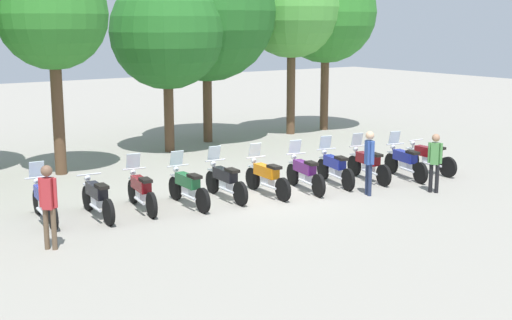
% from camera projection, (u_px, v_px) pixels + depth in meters
% --- Properties ---
extents(ground_plane, '(80.00, 80.00, 0.00)m').
position_uv_depth(ground_plane, '(266.00, 195.00, 19.17)').
color(ground_plane, gray).
extents(motorcycle_0, '(0.62, 2.19, 1.37)m').
position_uv_depth(motorcycle_0, '(44.00, 200.00, 16.53)').
color(motorcycle_0, black).
rests_on(motorcycle_0, ground_plane).
extents(motorcycle_1, '(0.62, 2.19, 0.99)m').
position_uv_depth(motorcycle_1, '(97.00, 197.00, 16.86)').
color(motorcycle_1, black).
rests_on(motorcycle_1, ground_plane).
extents(motorcycle_2, '(0.67, 2.18, 1.37)m').
position_uv_depth(motorcycle_2, '(141.00, 190.00, 17.52)').
color(motorcycle_2, black).
rests_on(motorcycle_2, ground_plane).
extents(motorcycle_3, '(0.62, 2.19, 1.37)m').
position_uv_depth(motorcycle_3, '(188.00, 186.00, 17.93)').
color(motorcycle_3, black).
rests_on(motorcycle_3, ground_plane).
extents(motorcycle_4, '(0.62, 2.19, 1.37)m').
position_uv_depth(motorcycle_4, '(225.00, 180.00, 18.62)').
color(motorcycle_4, black).
rests_on(motorcycle_4, ground_plane).
extents(motorcycle_5, '(0.62, 2.19, 1.37)m').
position_uv_depth(motorcycle_5, '(266.00, 177.00, 19.06)').
color(motorcycle_5, black).
rests_on(motorcycle_5, ground_plane).
extents(motorcycle_6, '(0.73, 2.17, 1.37)m').
position_uv_depth(motorcycle_6, '(305.00, 173.00, 19.56)').
color(motorcycle_6, black).
rests_on(motorcycle_6, ground_plane).
extents(motorcycle_7, '(0.78, 2.16, 1.37)m').
position_uv_depth(motorcycle_7, '(335.00, 167.00, 20.27)').
color(motorcycle_7, black).
rests_on(motorcycle_7, ground_plane).
extents(motorcycle_8, '(0.70, 2.18, 1.37)m').
position_uv_depth(motorcycle_8, '(368.00, 164.00, 20.79)').
color(motorcycle_8, black).
rests_on(motorcycle_8, ground_plane).
extents(motorcycle_9, '(0.77, 2.16, 1.37)m').
position_uv_depth(motorcycle_9, '(405.00, 161.00, 21.14)').
color(motorcycle_9, black).
rests_on(motorcycle_9, ground_plane).
extents(motorcycle_10, '(0.62, 2.19, 0.99)m').
position_uv_depth(motorcycle_10, '(428.00, 157.00, 21.87)').
color(motorcycle_10, black).
rests_on(motorcycle_10, ground_plane).
extents(person_0, '(0.35, 0.34, 1.81)m').
position_uv_depth(person_0, '(48.00, 200.00, 14.37)').
color(person_0, brown).
rests_on(person_0, ground_plane).
extents(person_1, '(0.30, 0.38, 1.67)m').
position_uv_depth(person_1, '(435.00, 159.00, 19.23)').
color(person_1, black).
rests_on(person_1, ground_plane).
extents(person_2, '(0.30, 0.40, 1.79)m').
position_uv_depth(person_2, '(369.00, 157.00, 18.92)').
color(person_2, '#232D4C').
rests_on(person_2, ground_plane).
extents(tree_2, '(3.36, 3.36, 6.62)m').
position_uv_depth(tree_2, '(52.00, 15.00, 20.81)').
color(tree_2, brown).
rests_on(tree_2, ground_plane).
extents(tree_3, '(4.12, 4.12, 6.42)m').
position_uv_depth(tree_3, '(167.00, 32.00, 24.68)').
color(tree_3, brown).
rests_on(tree_3, ground_plane).
extents(tree_4, '(5.42, 5.42, 7.82)m').
position_uv_depth(tree_4, '(206.00, 11.00, 26.66)').
color(tree_4, brown).
rests_on(tree_4, ground_plane).
extents(tree_5, '(4.18, 4.18, 7.39)m').
position_uv_depth(tree_5, '(292.00, 8.00, 28.57)').
color(tree_5, brown).
rests_on(tree_5, ground_plane).
extents(tree_6, '(4.34, 4.34, 7.28)m').
position_uv_depth(tree_6, '(326.00, 13.00, 29.77)').
color(tree_6, brown).
rests_on(tree_6, ground_plane).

